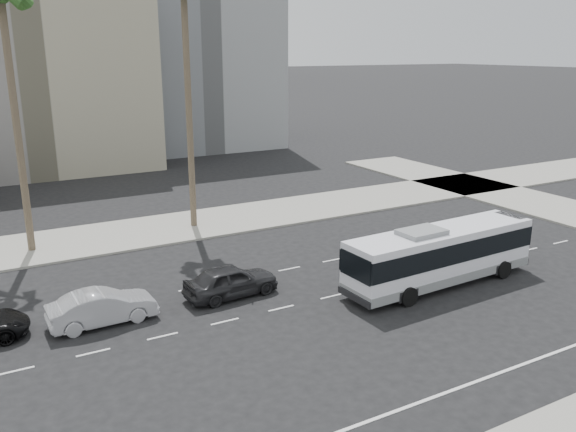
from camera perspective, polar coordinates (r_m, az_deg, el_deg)
ground at (r=32.49m, az=8.72°, el=-6.62°), size 700.00×700.00×0.00m
sidewalk_north at (r=44.96m, az=-3.43°, el=0.03°), size 120.00×7.00×0.15m
midrise_beige_west at (r=68.89m, az=-24.15°, el=11.75°), size 24.00×18.00×18.00m
midrise_gray_center at (r=80.09m, az=-10.17°, el=16.11°), size 20.00×20.00×26.00m
highrise_far at (r=297.58m, az=-12.58°, el=18.91°), size 22.00×22.00×60.00m
city_bus at (r=32.74m, az=14.47°, el=-3.52°), size 11.65×3.08×3.32m
car_a at (r=30.64m, az=-5.51°, el=-6.23°), size 2.26×5.01×1.67m
car_b at (r=28.92m, az=-17.43°, el=-8.39°), size 1.81×4.92×1.61m
palm_mid at (r=38.72m, az=-25.91°, el=18.20°), size 5.37×5.37×16.57m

